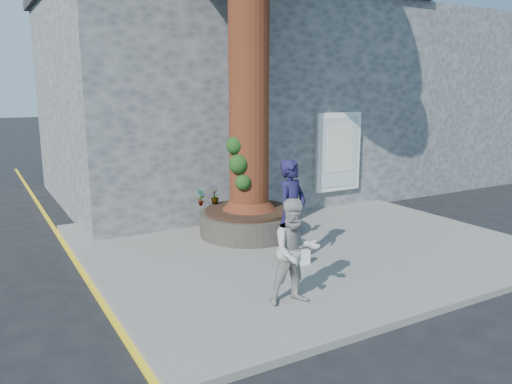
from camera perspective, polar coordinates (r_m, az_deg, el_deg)
ground at (r=9.72m, az=0.88°, el=-9.03°), size 120.00×120.00×0.00m
pavement at (r=11.27m, az=4.86°, el=-5.80°), size 9.00×8.00×0.12m
yellow_line at (r=9.59m, az=-18.49°, el=-9.94°), size 0.10×30.00×0.01m
stone_shop at (r=16.63m, az=-4.46°, el=10.71°), size 10.30×8.30×6.30m
neighbour_shop at (r=21.33m, az=15.63°, el=10.11°), size 6.00×8.00×6.00m
planter at (r=11.63m, az=-0.77°, el=-3.40°), size 2.30×2.30×0.60m
man at (r=9.55m, az=4.09°, el=-2.31°), size 0.87×0.74×2.03m
woman at (r=7.82m, az=4.52°, el=-6.83°), size 0.92×0.77×1.68m
shopping_bag at (r=9.75m, az=5.55°, el=-7.41°), size 0.21×0.13×0.28m
plant_a at (r=11.88m, az=-6.36°, el=-0.63°), size 0.23×0.18×0.40m
plant_b at (r=11.19m, az=4.67°, el=-1.51°), size 0.20×0.21×0.34m
plant_c at (r=12.04m, az=-4.73°, el=-0.55°), size 0.28×0.28×0.35m
plant_d at (r=12.65m, az=0.71°, el=-0.06°), size 0.34×0.34×0.28m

